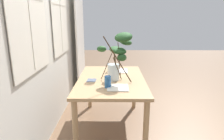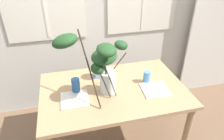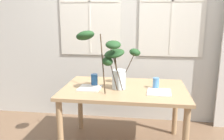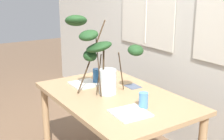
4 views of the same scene
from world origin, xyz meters
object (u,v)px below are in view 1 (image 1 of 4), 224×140
vase_with_branches (117,56)px  dining_table (111,85)px  plate_square_right (119,71)px  drinking_glass_blue_left (108,82)px  plate_square_left (118,88)px  drinking_glass_blue_right (110,68)px

vase_with_branches → dining_table: bearing=28.0°
dining_table → plate_square_right: size_ratio=5.62×
drinking_glass_blue_left → plate_square_left: size_ratio=0.57×
vase_with_branches → plate_square_right: (0.52, -0.05, -0.33)m
vase_with_branches → drinking_glass_blue_left: 0.36m
vase_with_branches → plate_square_right: 0.62m
dining_table → plate_square_right: (0.38, -0.12, 0.10)m
drinking_glass_blue_right → plate_square_right: drinking_glass_blue_right is taller
drinking_glass_blue_right → drinking_glass_blue_left: bearing=179.1°
plate_square_left → plate_square_right: bearing=-2.7°
dining_table → drinking_glass_blue_right: drinking_glass_blue_right is taller
plate_square_left → dining_table: bearing=12.2°
plate_square_left → vase_with_branches: bearing=2.3°
drinking_glass_blue_left → plate_square_right: drinking_glass_blue_left is taller
drinking_glass_blue_right → plate_square_left: bearing=-171.6°
drinking_glass_blue_left → drinking_glass_blue_right: 0.71m
dining_table → drinking_glass_blue_left: size_ratio=9.87×
dining_table → drinking_glass_blue_left: (-0.35, 0.04, 0.16)m
drinking_glass_blue_right → plate_square_left: drinking_glass_blue_right is taller
plate_square_right → drinking_glass_blue_right: bearing=101.3°
vase_with_branches → plate_square_left: bearing=-177.7°
drinking_glass_blue_right → plate_square_left: (-0.73, -0.11, -0.05)m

